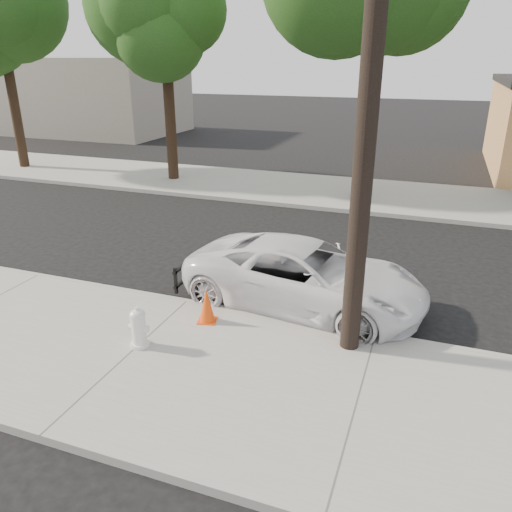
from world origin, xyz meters
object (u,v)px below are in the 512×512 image
utility_pole (370,80)px  police_cruiser (305,276)px  traffic_cone (207,306)px  fire_hydrant (139,328)px

utility_pole → police_cruiser: utility_pole is taller
utility_pole → police_cruiser: 4.44m
utility_pole → traffic_cone: size_ratio=12.97×
fire_hydrant → traffic_cone: 1.46m
utility_pole → traffic_cone: (-2.81, -0.07, -4.21)m
traffic_cone → utility_pole: bearing=1.3°
utility_pole → fire_hydrant: bearing=-159.8°
utility_pole → traffic_cone: 5.06m
police_cruiser → traffic_cone: size_ratio=7.37×
police_cruiser → traffic_cone: 2.23m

